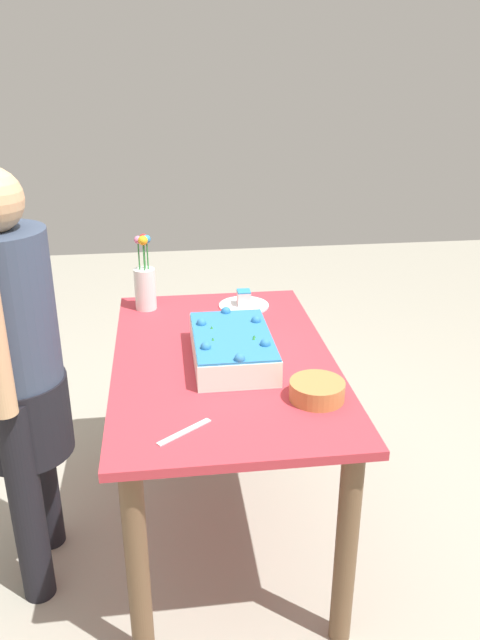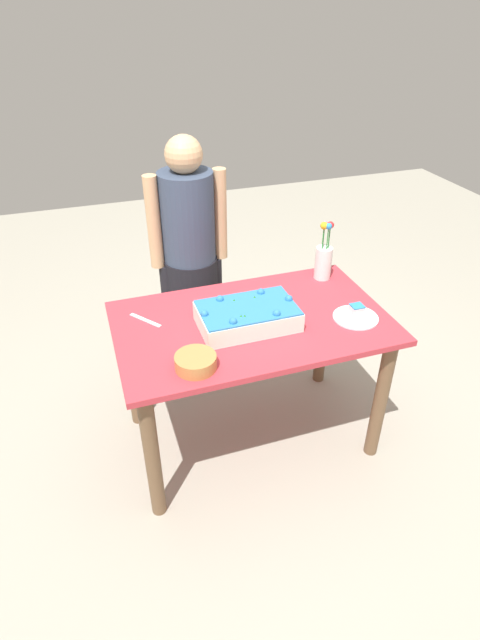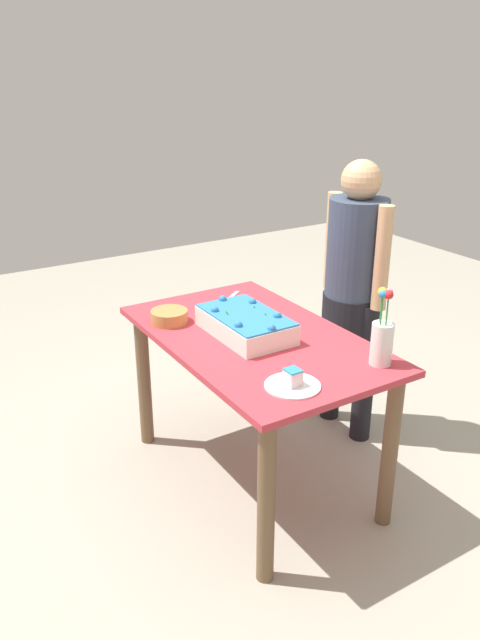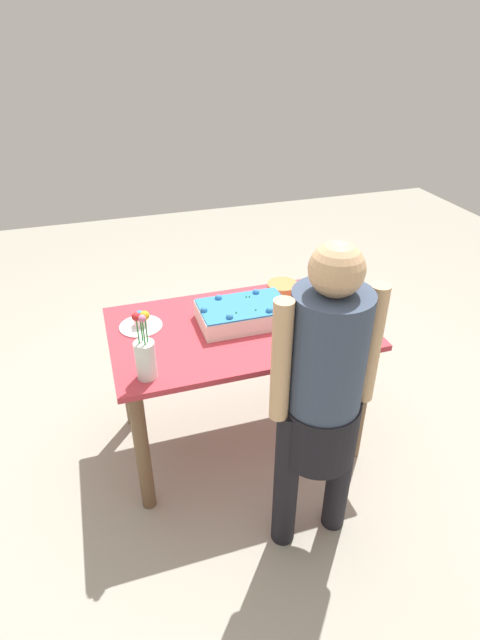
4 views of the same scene
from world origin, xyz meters
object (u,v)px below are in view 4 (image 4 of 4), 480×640
Objects in this scene: cake_knife at (339,326)px; serving_plate_with_slice at (141,324)px; fruit_bowl at (283,288)px; person_standing at (323,392)px; sheet_cake at (243,313)px; flower_vase at (145,355)px.

serving_plate_with_slice is at bearing -144.30° from cake_knife.
fruit_bowl is 0.98m from person_standing.
sheet_cake is 0.63m from flower_vase.
fruit_bowl is (-0.14, 0.43, 0.03)m from cake_knife.
fruit_bowl is at bearing 161.39° from cake_knife.
fruit_bowl is (0.82, 0.12, 0.01)m from serving_plate_with_slice.
serving_plate_with_slice is at bearing -171.51° from fruit_bowl.
serving_plate_with_slice is 0.43m from flower_vase.
serving_plate_with_slice is 1.24× the size of fruit_bowl.
person_standing is (0.10, -0.73, 0.03)m from sheet_cake.
sheet_cake is 0.39m from fruit_bowl.
sheet_cake is at bearing -149.98° from cake_knife.
sheet_cake is 2.39× the size of cake_knife.
flower_vase is 0.22× the size of person_standing.
serving_plate_with_slice is at bearing 86.08° from flower_vase.
person_standing is at bearing -102.41° from fruit_bowl.
fruit_bowl is at bearing 32.55° from flower_vase.
sheet_cake is 0.49m from cake_knife.
flower_vase is 1.87× the size of fruit_bowl.
serving_plate_with_slice reaches higher than cake_knife.
cake_knife is at bearing 6.79° from flower_vase.
cake_knife is 1.01m from flower_vase.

